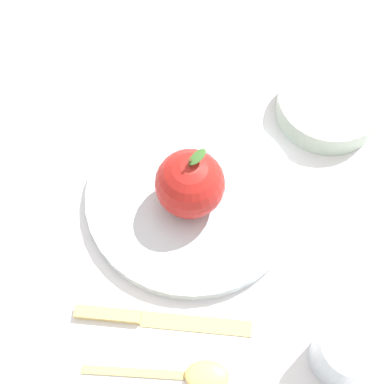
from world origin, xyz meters
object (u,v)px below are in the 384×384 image
Objects in this scene: knife at (146,318)px; cup at (346,351)px; dinner_plate at (192,196)px; spoon at (192,375)px; apple at (190,184)px; side_bowl at (329,104)px.

cup is at bearing -46.33° from knife.
dinner_plate is 1.89× the size of spoon.
cup is (0.03, -0.24, -0.02)m from apple.
dinner_plate reaches higher than spoon.
knife is at bearing -163.86° from side_bowl.
knife is at bearing -143.47° from apple.
spoon is (-0.14, 0.07, -0.03)m from cup.
knife is (-0.12, -0.09, -0.06)m from apple.
spoon is at bearing -124.57° from dinner_plate.
dinner_plate is 3.80× the size of cup.
knife is at bearing 133.67° from cup.
side_bowl is 0.39m from spoon.
side_bowl is at bearing 16.14° from knife.
side_bowl is at bearing 27.77° from spoon.
knife is at bearing -143.11° from dinner_plate.
side_bowl is at bearing 3.11° from apple.
apple is 0.16m from knife.
dinner_plate is at bearing 42.13° from apple.
apple is 0.58× the size of knife.
dinner_plate is at bearing 55.43° from spoon.
side_bowl is at bearing 51.56° from cup.
spoon is at bearing -85.18° from knife.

